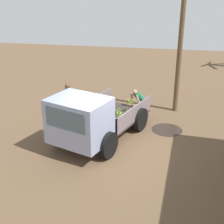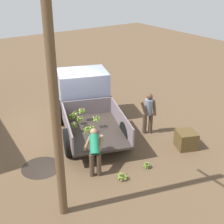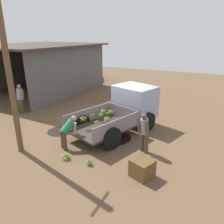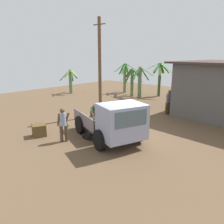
% 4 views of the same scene
% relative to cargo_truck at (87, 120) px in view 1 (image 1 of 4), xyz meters
% --- Properties ---
extents(ground, '(36.00, 36.00, 0.00)m').
position_rel_cargo_truck_xyz_m(ground, '(0.04, 0.83, -1.06)').
color(ground, brown).
extents(mud_patch_0, '(1.23, 1.23, 0.01)m').
position_rel_cargo_truck_xyz_m(mud_patch_0, '(-1.94, 2.74, -1.05)').
color(mud_patch_0, black).
rests_on(mud_patch_0, ground).
extents(mud_patch_1, '(1.45, 1.45, 0.01)m').
position_rel_cargo_truck_xyz_m(mud_patch_1, '(-1.46, 0.08, -1.05)').
color(mud_patch_1, black).
rests_on(mud_patch_1, ground).
extents(cargo_truck, '(4.73, 3.27, 1.99)m').
position_rel_cargo_truck_xyz_m(cargo_truck, '(0.00, 0.00, 0.00)').
color(cargo_truck, '#352C27').
rests_on(cargo_truck, ground).
extents(utility_pole, '(1.02, 0.21, 6.30)m').
position_rel_cargo_truck_xyz_m(utility_pole, '(-4.08, 3.03, 2.14)').
color(utility_pole, brown).
rests_on(utility_pole, ground).
extents(person_foreground_visitor, '(0.47, 0.63, 1.62)m').
position_rel_cargo_truck_xyz_m(person_foreground_visitor, '(-2.12, -1.42, -0.16)').
color(person_foreground_visitor, '#4B3A2E').
rests_on(person_foreground_visitor, ground).
extents(person_worker_loading, '(0.79, 0.67, 1.31)m').
position_rel_cargo_truck_xyz_m(person_worker_loading, '(-3.06, 1.46, -0.29)').
color(person_worker_loading, '#453628').
rests_on(person_worker_loading, ground).
extents(banana_bunch_on_ground_0, '(0.23, 0.23, 0.19)m').
position_rel_cargo_truck_xyz_m(banana_bunch_on_ground_0, '(-3.81, 0.04, -0.95)').
color(banana_bunch_on_ground_0, '#49422F').
rests_on(banana_bunch_on_ground_0, ground).
extents(banana_bunch_on_ground_1, '(0.31, 0.31, 0.21)m').
position_rel_cargo_truck_xyz_m(banana_bunch_on_ground_1, '(-3.85, 1.02, -0.94)').
color(banana_bunch_on_ground_1, brown).
rests_on(banana_bunch_on_ground_1, ground).
extents(wooden_crate_0, '(0.84, 0.84, 0.60)m').
position_rel_cargo_truck_xyz_m(wooden_crate_0, '(-3.65, -1.84, -0.76)').
color(wooden_crate_0, brown).
rests_on(wooden_crate_0, ground).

